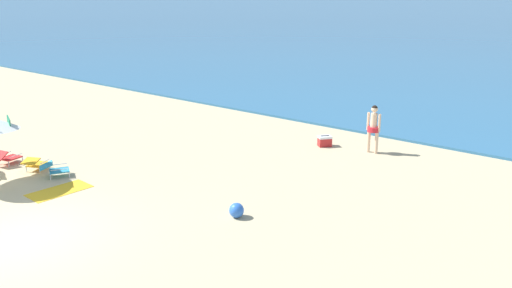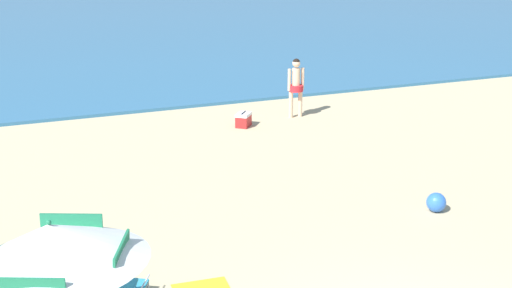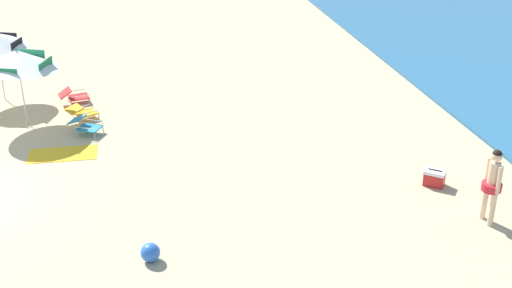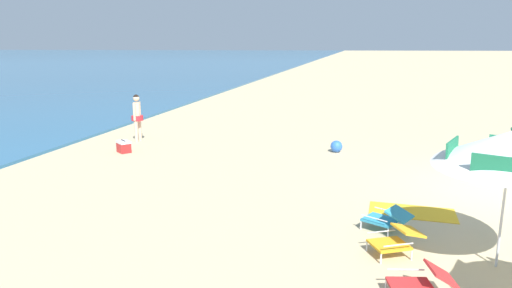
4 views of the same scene
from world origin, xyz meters
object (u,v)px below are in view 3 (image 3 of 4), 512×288
object	(u,v)px
lounge_chair_beside_umbrella	(85,125)
beach_ball	(150,252)
person_standing_near_shore	(493,181)
lounge_chair_under_umbrella	(82,112)
beach_towel	(63,154)
beach_umbrella_striped_main	(17,59)
cooler_box	(434,178)
lounge_chair_spare_folded	(74,96)

from	to	relation	value
lounge_chair_beside_umbrella	beach_ball	xyz separation A→B (m)	(6.58, 1.24, -0.08)
lounge_chair_beside_umbrella	person_standing_near_shore	distance (m)	11.03
person_standing_near_shore	lounge_chair_under_umbrella	bearing A→B (deg)	-131.73
person_standing_near_shore	beach_towel	bearing A→B (deg)	-121.17
lounge_chair_under_umbrella	lounge_chair_beside_umbrella	xyz separation A→B (m)	(1.00, 0.09, -0.00)
person_standing_near_shore	beach_umbrella_striped_main	bearing A→B (deg)	-127.35
cooler_box	lounge_chair_spare_folded	bearing A→B (deg)	-130.68
lounge_chair_under_umbrella	lounge_chair_beside_umbrella	size ratio (longest dim) A/B	0.98
cooler_box	lounge_chair_under_umbrella	bearing A→B (deg)	-125.63
lounge_chair_under_umbrella	beach_umbrella_striped_main	bearing A→B (deg)	-93.02
person_standing_near_shore	cooler_box	size ratio (longest dim) A/B	2.94
beach_umbrella_striped_main	lounge_chair_spare_folded	bearing A→B (deg)	134.57
beach_umbrella_striped_main	lounge_chair_under_umbrella	world-z (taller)	beach_umbrella_striped_main
beach_umbrella_striped_main	lounge_chair_spare_folded	distance (m)	2.55
lounge_chair_spare_folded	beach_towel	world-z (taller)	lounge_chair_spare_folded
lounge_chair_beside_umbrella	person_standing_near_shore	bearing A→B (deg)	51.88
cooler_box	beach_towel	size ratio (longest dim) A/B	0.34
lounge_chair_beside_umbrella	beach_ball	size ratio (longest dim) A/B	2.53
lounge_chair_beside_umbrella	lounge_chair_spare_folded	bearing A→B (deg)	-172.26
lounge_chair_beside_umbrella	cooler_box	size ratio (longest dim) A/B	1.68
beach_towel	lounge_chair_spare_folded	bearing A→B (deg)	175.43
lounge_chair_beside_umbrella	lounge_chair_spare_folded	world-z (taller)	lounge_chair_spare_folded
lounge_chair_beside_umbrella	cooler_box	world-z (taller)	lounge_chair_beside_umbrella
lounge_chair_spare_folded	beach_ball	xyz separation A→B (m)	(8.99, 1.57, -0.07)
beach_umbrella_striped_main	person_standing_near_shore	distance (m)	13.03
lounge_chair_under_umbrella	beach_ball	xyz separation A→B (m)	(7.58, 1.33, -0.08)
cooler_box	beach_towel	distance (m)	9.69
person_standing_near_shore	beach_ball	xyz separation A→B (m)	(-0.22, -7.42, -0.83)
lounge_chair_spare_folded	person_standing_near_shore	world-z (taller)	person_standing_near_shore
beach_umbrella_striped_main	cooler_box	size ratio (longest dim) A/B	5.41
lounge_chair_under_umbrella	beach_towel	bearing A→B (deg)	-13.58
lounge_chair_beside_umbrella	lounge_chair_spare_folded	xyz separation A→B (m)	(-2.41, -0.33, -0.01)
beach_umbrella_striped_main	lounge_chair_under_umbrella	xyz separation A→B (m)	(0.08, 1.58, -1.72)
lounge_chair_beside_umbrella	beach_ball	world-z (taller)	lounge_chair_beside_umbrella
lounge_chair_beside_umbrella	beach_ball	distance (m)	6.69
beach_umbrella_striped_main	beach_ball	bearing A→B (deg)	20.79
beach_umbrella_striped_main	cooler_box	xyz separation A→B (m)	(6.09, 9.96, -1.79)
lounge_chair_beside_umbrella	beach_umbrella_striped_main	bearing A→B (deg)	-123.10
beach_ball	cooler_box	bearing A→B (deg)	102.62
lounge_chair_under_umbrella	person_standing_near_shore	world-z (taller)	person_standing_near_shore
person_standing_near_shore	beach_ball	world-z (taller)	person_standing_near_shore
beach_umbrella_striped_main	beach_ball	size ratio (longest dim) A/B	8.17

